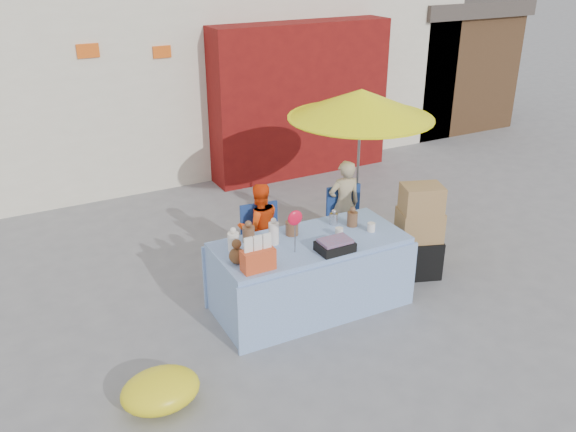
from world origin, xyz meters
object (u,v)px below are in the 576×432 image
chair_right (349,232)px  market_table (309,273)px  chair_left (265,253)px  box_stack (418,234)px  vendor_beige (344,204)px  vendor_orange (259,227)px  umbrella (361,104)px

chair_right → market_table: bearing=-133.2°
chair_left → box_stack: (1.62, -0.94, 0.29)m
chair_left → market_table: bearing=-77.2°
chair_right → vendor_beige: (-0.00, 0.13, 0.36)m
vendor_orange → umbrella: size_ratio=0.54×
box_stack → umbrella: bearing=93.5°
vendor_beige → box_stack: vendor_beige is taller
umbrella → box_stack: 1.82m
chair_right → vendor_beige: bearing=98.5°
market_table → vendor_orange: bearing=95.8°
vendor_orange → box_stack: 1.95m
market_table → umbrella: bearing=41.3°
vendor_beige → chair_right: bearing=98.5°
box_stack → chair_left: bearing=149.8°
market_table → chair_right: market_table is taller
market_table → vendor_orange: (-0.09, 1.08, 0.14)m
chair_right → box_stack: box_stack is taller
vendor_beige → umbrella: bearing=-145.8°
chair_left → vendor_beige: 1.30m
market_table → vendor_beige: size_ratio=1.78×
umbrella → vendor_orange: bearing=-174.5°
market_table → vendor_beige: bearing=44.1°
vendor_beige → umbrella: 1.32m
vendor_orange → chair_left: bearing=98.5°
chair_right → box_stack: 1.06m
market_table → chair_left: (-0.09, 0.95, -0.17)m
chair_right → chair_left: bearing=-172.4°
market_table → chair_left: 0.97m
vendor_beige → chair_left: bearing=13.8°
market_table → vendor_beige: 1.60m
market_table → vendor_beige: market_table is taller
chair_right → umbrella: 1.69m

